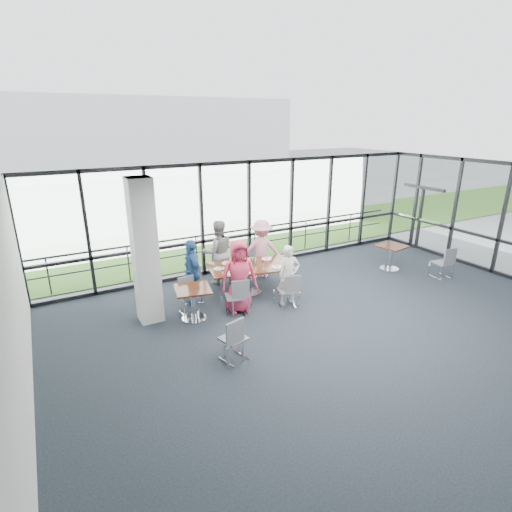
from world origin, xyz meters
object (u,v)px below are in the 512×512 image
diner_far_left (218,252)px  chair_main_nl (235,297)px  chair_main_fr (259,262)px  chair_main_end (193,284)px  side_table_right (391,250)px  chair_spare_r (442,263)px  chair_spare_lb (189,297)px  chair_main_nr (287,291)px  chair_spare_la (233,339)px  main_table (250,270)px  side_table_left (193,294)px  diner_end (192,271)px  structural_column (145,252)px  chair_main_fl (224,264)px  diner_near_right (289,276)px  diner_near_left (239,276)px  diner_far_right (261,249)px

diner_far_left → chair_main_nl: size_ratio=2.04×
chair_main_fr → chair_main_end: chair_main_end is taller
side_table_right → chair_spare_r: size_ratio=1.01×
chair_spare_lb → chair_main_nr: bearing=155.6°
chair_main_end → chair_spare_la: chair_main_end is taller
main_table → chair_main_nl: 1.26m
side_table_left → diner_end: 0.97m
chair_main_nl → chair_spare_lb: chair_main_nl is taller
chair_main_fr → structural_column: bearing=25.9°
chair_main_fl → chair_spare_lb: size_ratio=1.07×
diner_near_right → diner_far_left: bearing=125.6°
diner_near_left → chair_main_end: diner_near_left is taller
structural_column → chair_main_fr: size_ratio=3.88×
side_table_left → diner_far_right: 2.96m
chair_main_fr → diner_near_left: bearing=56.9°
chair_main_fl → side_table_right: bearing=178.4°
diner_near_right → diner_far_left: 2.27m
structural_column → chair_main_nl: (1.79, -0.69, -1.17)m
diner_near_right → chair_spare_lb: size_ratio=1.80×
diner_near_left → chair_main_nl: (-0.16, -0.10, -0.44)m
diner_far_left → chair_spare_la: 3.84m
chair_main_end → chair_spare_r: 7.00m
diner_near_left → chair_main_end: bearing=140.0°
diner_near_left → chair_spare_r: bearing=4.5°
diner_far_left → chair_main_fl: bearing=-137.4°
main_table → diner_near_right: 1.15m
diner_near_left → diner_far_right: bearing=59.8°
chair_main_nl → chair_main_fl: bearing=88.8°
diner_end → chair_main_nl: (0.61, -1.12, -0.37)m
diner_near_left → side_table_right: bearing=16.3°
side_table_left → chair_main_end: bearing=69.7°
side_table_right → chair_main_nl: chair_main_nl is taller
diner_far_left → chair_main_end: 1.38m
chair_main_nr → side_table_right: bearing=24.7°
structural_column → chair_main_fr: (3.44, 1.14, -1.19)m
chair_spare_la → chair_main_fl: bearing=52.2°
diner_far_left → chair_spare_r: 6.33m
main_table → side_table_left: bearing=-148.2°
chair_spare_lb → chair_spare_r: chair_spare_r is taller
diner_end → chair_main_nl: bearing=30.3°
chair_spare_r → side_table_right: bearing=131.9°
side_table_left → chair_spare_la: 1.90m
side_table_left → diner_far_left: size_ratio=0.51×
structural_column → chair_spare_lb: structural_column is taller
side_table_left → chair_main_fl: size_ratio=1.02×
chair_spare_lb → chair_main_end: bearing=-124.4°
side_table_right → chair_main_nl: size_ratio=1.03×
side_table_right → diner_far_right: 3.95m
side_table_right → diner_end: size_ratio=0.56×
chair_main_nl → chair_main_nr: (1.27, -0.24, -0.03)m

